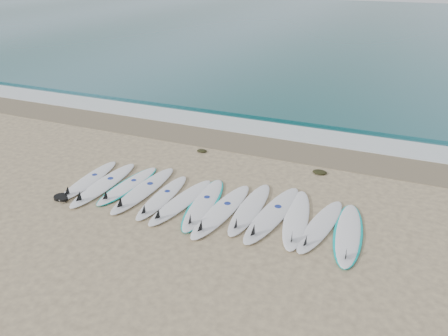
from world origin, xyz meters
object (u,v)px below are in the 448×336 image
at_px(surfboard_0, 88,180).
at_px(surfboard_12, 348,234).
at_px(leash_coil, 61,198).
at_px(surfboard_6, 203,204).

relative_size(surfboard_0, surfboard_12, 0.96).
xyz_separation_m(surfboard_12, leash_coil, (-6.81, -1.15, 0.00)).
height_order(surfboard_0, surfboard_12, surfboard_12).
distance_m(surfboard_6, leash_coil, 3.56).
bearing_deg(surfboard_6, leash_coil, -169.32).
height_order(surfboard_12, leash_coil, surfboard_12).
relative_size(surfboard_6, leash_coil, 5.87).
bearing_deg(surfboard_0, leash_coil, -94.86).
distance_m(surfboard_6, surfboard_12, 3.42).
bearing_deg(leash_coil, surfboard_6, 17.67).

